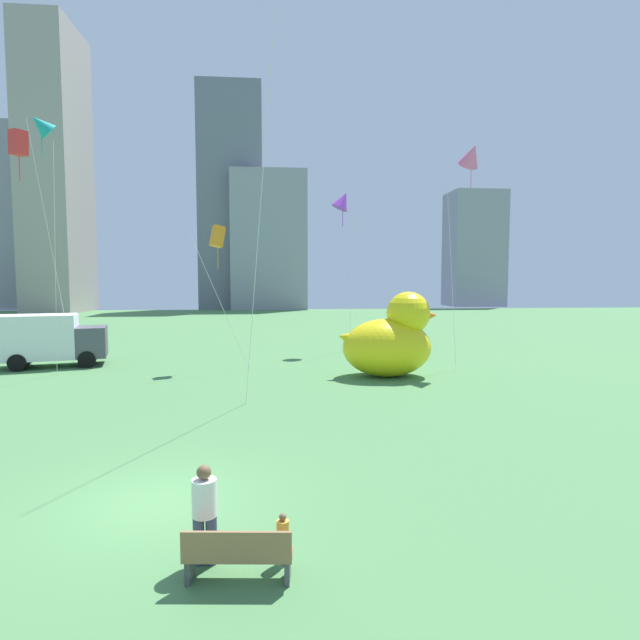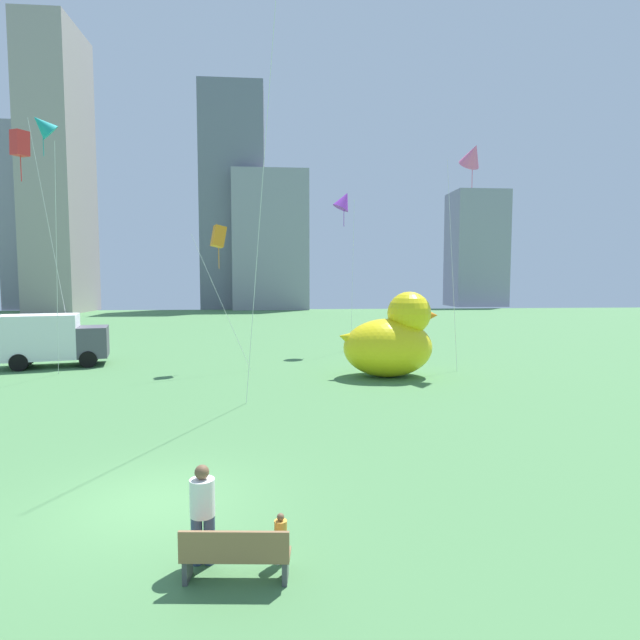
{
  "view_description": "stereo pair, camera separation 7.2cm",
  "coord_description": "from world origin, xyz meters",
  "views": [
    {
      "loc": [
        2.56,
        -10.92,
        4.78
      ],
      "look_at": [
        4.04,
        5.26,
        3.47
      ],
      "focal_mm": 28.79,
      "sensor_mm": 36.0,
      "label": 1
    },
    {
      "loc": [
        2.63,
        -10.93,
        4.78
      ],
      "look_at": [
        4.04,
        5.26,
        3.47
      ],
      "focal_mm": 28.79,
      "sensor_mm": 36.0,
      "label": 2
    }
  ],
  "objects": [
    {
      "name": "ground_plane",
      "position": [
        0.0,
        0.0,
        0.0
      ],
      "size": [
        140.0,
        140.0,
        0.0
      ],
      "primitive_type": "plane",
      "color": "#497C47"
    },
    {
      "name": "park_bench",
      "position": [
        1.98,
        -3.13,
        0.48
      ],
      "size": [
        1.75,
        0.61,
        0.9
      ],
      "color": "olive",
      "rests_on": "ground"
    },
    {
      "name": "person_adult",
      "position": [
        1.39,
        -2.51,
        0.94
      ],
      "size": [
        0.42,
        0.42,
        1.7
      ],
      "color": "#38476B",
      "rests_on": "ground"
    },
    {
      "name": "person_child",
      "position": [
        2.69,
        -2.64,
        0.48
      ],
      "size": [
        0.21,
        0.21,
        0.87
      ],
      "color": "silver",
      "rests_on": "ground"
    },
    {
      "name": "giant_inflatable_duck",
      "position": [
        8.27,
        13.58,
        1.77
      ],
      "size": [
        5.03,
        3.22,
        4.17
      ],
      "color": "yellow",
      "rests_on": "ground"
    },
    {
      "name": "box_truck",
      "position": [
        -9.57,
        18.03,
        1.43
      ],
      "size": [
        5.81,
        3.55,
        2.85
      ],
      "color": "white",
      "rests_on": "ground"
    },
    {
      "name": "city_skyline",
      "position": [
        -12.24,
        72.48,
        15.42
      ],
      "size": [
        81.25,
        21.59,
        39.78
      ],
      "color": "gray",
      "rests_on": "ground"
    },
    {
      "name": "kite_red",
      "position": [
        -8.81,
        13.86,
        10.83
      ],
      "size": [
        2.19,
        2.32,
        11.46
      ],
      "color": "silver",
      "rests_on": "ground"
    },
    {
      "name": "kite_orange",
      "position": [
        -0.36,
        16.95,
        7.0
      ],
      "size": [
        2.9,
        2.16,
        7.65
      ],
      "color": "silver",
      "rests_on": "ground"
    },
    {
      "name": "kite_teal",
      "position": [
        -10.22,
        19.57,
        13.3
      ],
      "size": [
        2.29,
        2.2,
        14.1
      ],
      "color": "silver",
      "rests_on": "ground"
    },
    {
      "name": "kite_pink",
      "position": [
        12.99,
        15.74,
        11.24
      ],
      "size": [
        1.74,
        2.02,
        12.03
      ],
      "color": "silver",
      "rests_on": "ground"
    },
    {
      "name": "kite_purple",
      "position": [
        7.15,
        22.84,
        9.88
      ],
      "size": [
        1.48,
        1.2,
        10.63
      ],
      "color": "silver",
      "rests_on": "ground"
    }
  ]
}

